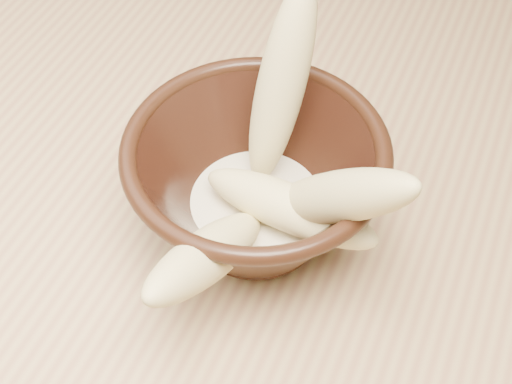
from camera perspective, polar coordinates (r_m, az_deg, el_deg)
table at (r=0.67m, az=12.08°, el=-6.80°), size 1.20×0.80×0.75m
bowl at (r=0.54m, az=0.00°, el=0.62°), size 0.20×0.20×0.11m
milk_puddle at (r=0.56m, az=0.00°, el=-1.11°), size 0.11×0.11×0.02m
banana_upright at (r=0.53m, az=2.02°, el=8.50°), size 0.06×0.10×0.17m
banana_right at (r=0.49m, az=6.47°, el=-0.40°), size 0.14×0.09×0.15m
banana_across at (r=0.53m, az=2.68°, el=-1.25°), size 0.15×0.05×0.05m
banana_front at (r=0.49m, az=-3.90°, el=-5.07°), size 0.05×0.15×0.11m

